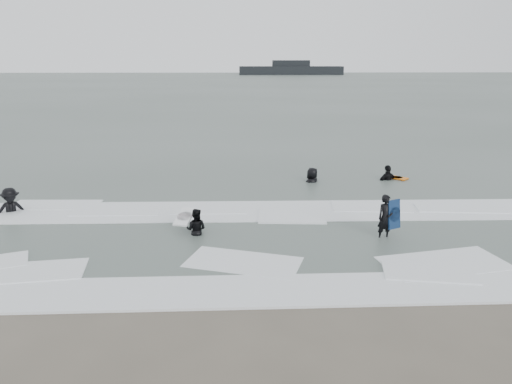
{
  "coord_description": "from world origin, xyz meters",
  "views": [
    {
      "loc": [
        -0.47,
        -12.13,
        5.82
      ],
      "look_at": [
        0.0,
        5.0,
        1.1
      ],
      "focal_mm": 35.0,
      "sensor_mm": 36.0,
      "label": 1
    }
  ],
  "objects_px": {
    "surfer_wading": "(196,235)",
    "vessel_horizon": "(291,70)",
    "surfer_centre": "(384,239)",
    "surfer_right_near": "(387,181)",
    "surfer_breaker": "(12,214)",
    "surfer_right_far": "(312,183)"
  },
  "relations": [
    {
      "from": "surfer_wading",
      "to": "surfer_right_near",
      "type": "xyz_separation_m",
      "value": [
        8.51,
        7.23,
        0.0
      ]
    },
    {
      "from": "surfer_breaker",
      "to": "surfer_right_far",
      "type": "xyz_separation_m",
      "value": [
        12.03,
        4.48,
        0.0
      ]
    },
    {
      "from": "surfer_wading",
      "to": "vessel_horizon",
      "type": "bearing_deg",
      "value": -83.98
    },
    {
      "from": "surfer_right_far",
      "to": "vessel_horizon",
      "type": "relative_size",
      "value": 0.06
    },
    {
      "from": "surfer_breaker",
      "to": "vessel_horizon",
      "type": "distance_m",
      "value": 137.83
    },
    {
      "from": "surfer_centre",
      "to": "surfer_right_near",
      "type": "bearing_deg",
      "value": 58.34
    },
    {
      "from": "surfer_right_far",
      "to": "surfer_right_near",
      "type": "bearing_deg",
      "value": 137.24
    },
    {
      "from": "surfer_centre",
      "to": "surfer_right_far",
      "type": "xyz_separation_m",
      "value": [
        -1.33,
        7.51,
        0.0
      ]
    },
    {
      "from": "surfer_right_near",
      "to": "vessel_horizon",
      "type": "xyz_separation_m",
      "value": [
        7.78,
        131.04,
        1.56
      ]
    },
    {
      "from": "surfer_centre",
      "to": "surfer_right_far",
      "type": "relative_size",
      "value": 0.81
    },
    {
      "from": "surfer_wading",
      "to": "surfer_breaker",
      "type": "xyz_separation_m",
      "value": [
        -7.19,
        2.46,
        0.0
      ]
    },
    {
      "from": "surfer_centre",
      "to": "surfer_right_near",
      "type": "distance_m",
      "value": 8.14
    },
    {
      "from": "surfer_breaker",
      "to": "vessel_horizon",
      "type": "relative_size",
      "value": 0.06
    },
    {
      "from": "surfer_breaker",
      "to": "surfer_wading",
      "type": "bearing_deg",
      "value": -48.53
    },
    {
      "from": "surfer_right_near",
      "to": "surfer_right_far",
      "type": "xyz_separation_m",
      "value": [
        -3.67,
        -0.29,
        0.0
      ]
    },
    {
      "from": "surfer_wading",
      "to": "vessel_horizon",
      "type": "distance_m",
      "value": 139.23
    },
    {
      "from": "surfer_right_near",
      "to": "surfer_wading",
      "type": "bearing_deg",
      "value": 20.53
    },
    {
      "from": "surfer_centre",
      "to": "surfer_right_near",
      "type": "height_order",
      "value": "surfer_right_near"
    },
    {
      "from": "surfer_centre",
      "to": "vessel_horizon",
      "type": "xyz_separation_m",
      "value": [
        10.11,
        138.84,
        1.56
      ]
    },
    {
      "from": "surfer_breaker",
      "to": "surfer_right_far",
      "type": "bearing_deg",
      "value": -9.23
    },
    {
      "from": "vessel_horizon",
      "to": "surfer_right_far",
      "type": "bearing_deg",
      "value": -94.98
    },
    {
      "from": "surfer_wading",
      "to": "vessel_horizon",
      "type": "relative_size",
      "value": 0.05
    }
  ]
}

